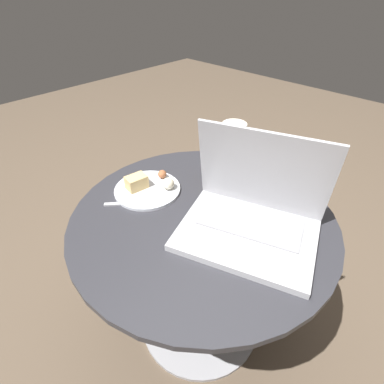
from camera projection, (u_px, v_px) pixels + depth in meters
The scene contains 6 objects.
ground_plane at pixel (200, 320), 1.16m from camera, with size 6.00×6.00×0.00m, color brown.
table at pixel (202, 254), 0.93m from camera, with size 0.74×0.74×0.54m.
laptop at pixel (252, 213), 0.76m from camera, with size 0.40×0.35×0.26m.
beer_glass at pixel (232, 154), 0.91m from camera, with size 0.07×0.07×0.20m.
snack_plate at pixel (148, 187), 0.93m from camera, with size 0.20×0.20×0.05m.
fork at pixel (140, 203), 0.88m from camera, with size 0.13×0.14×0.00m.
Camera 1 is at (0.41, -0.48, 1.09)m, focal length 28.00 mm.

